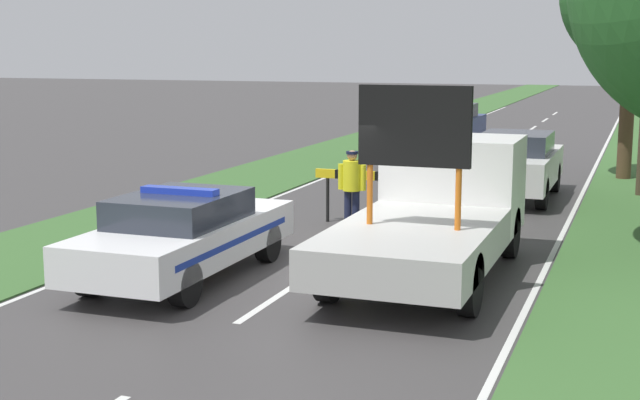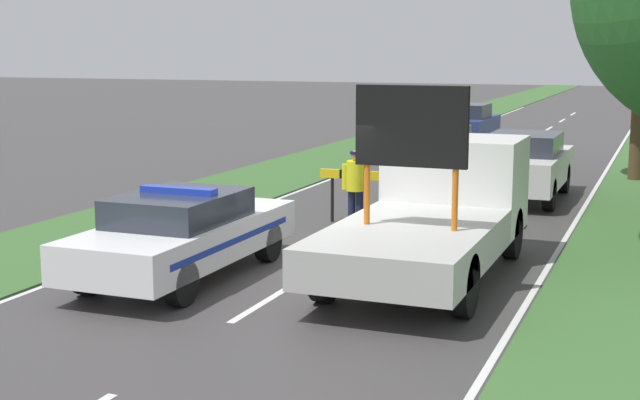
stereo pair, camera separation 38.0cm
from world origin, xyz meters
name	(u,v)px [view 2 (the right image)]	position (x,y,z in m)	size (l,w,h in m)	color
ground_plane	(312,273)	(0.00, 0.00, 0.00)	(160.00, 160.00, 0.00)	#3D3A3A
lane_markings	(473,175)	(0.00, 12.38, 0.00)	(7.15, 61.78, 0.01)	silver
grass_verge_left	(381,142)	(-5.26, 20.00, 0.01)	(3.27, 120.00, 0.03)	#38602D
police_car	(184,233)	(-1.81, -0.98, 0.72)	(1.82, 4.80, 1.47)	white
work_truck	(436,210)	(1.81, 0.92, 1.02)	(2.28, 5.83, 3.09)	white
road_barrier	(379,181)	(-0.23, 4.22, 0.92)	(2.60, 0.08, 1.12)	black
police_officer	(356,183)	(-0.51, 3.55, 0.96)	(0.58, 0.37, 1.62)	#191E38
pedestrian_civilian	(404,186)	(0.47, 3.64, 0.95)	(0.58, 0.37, 1.61)	#191E38
traffic_cone_near_police	(219,217)	(-2.87, 2.18, 0.35)	(0.51, 0.51, 0.71)	black
traffic_cone_centre_front	(439,206)	(0.85, 5.02, 0.35)	(0.52, 0.52, 0.71)	black
traffic_cone_near_truck	(517,215)	(2.46, 5.09, 0.25)	(0.37, 0.37, 0.51)	black
queued_car_van_white	(524,165)	(2.03, 8.62, 0.84)	(1.82, 4.47, 1.61)	silver
queued_car_suv_grey	(430,137)	(-1.89, 14.57, 0.83)	(1.75, 4.24, 1.58)	slate
queued_car_hatch_blue	(465,124)	(-1.98, 20.09, 0.83)	(1.89, 4.16, 1.58)	navy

